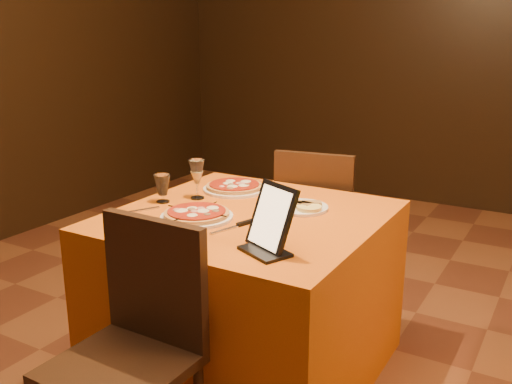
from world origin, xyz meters
The scene contains 13 objects.
wall_back centered at (0.00, 3.50, 1.40)m, with size 6.00×0.01×2.80m, color black.
main_table centered at (-0.53, 0.39, 0.38)m, with size 1.10×1.10×0.75m, color #CC590D.
chair_main_near centered at (-0.53, -0.43, 0.46)m, with size 0.43×0.43×0.91m, color black, non-canonical shape.
chair_main_far centered at (-0.53, 1.18, 0.46)m, with size 0.39×0.39×0.91m, color black, non-canonical shape.
pizza_near centered at (-0.69, 0.23, 0.77)m, with size 0.31×0.31×0.03m.
pizza_far centered at (-0.78, 0.68, 0.77)m, with size 0.31×0.31×0.03m.
cutlet_dish centered at (-0.37, 0.57, 0.76)m, with size 0.24×0.24×0.03m.
wine_glass centered at (-0.86, 0.47, 0.84)m, with size 0.08×0.08×0.19m, color #D2C177, non-canonical shape.
water_glass centered at (-0.96, 0.34, 0.81)m, with size 0.06×0.06×0.13m, color white, non-canonical shape.
tablet centered at (-0.25, 0.08, 0.87)m, with size 0.20×0.02×0.24m, color black.
knife centered at (-0.50, 0.18, 0.75)m, with size 0.19×0.02×0.01m, color silver.
fork_near centered at (-0.96, 0.20, 0.75)m, with size 0.15×0.02×0.01m, color silver.
fork_far centered at (-0.53, 0.71, 0.75)m, with size 0.14×0.02×0.01m, color silver.
Camera 1 is at (0.67, -1.61, 1.51)m, focal length 40.00 mm.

